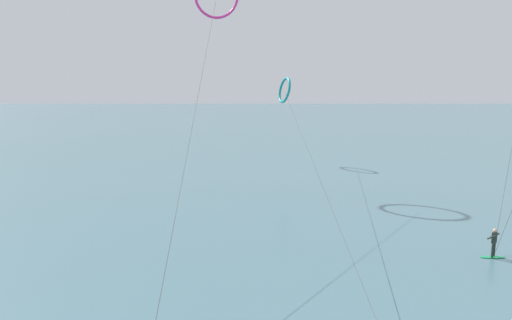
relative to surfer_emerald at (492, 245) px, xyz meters
name	(u,v)px	position (x,y,z in m)	size (l,w,h in m)	color
sea_water	(255,124)	(-13.32, 83.27, -0.78)	(400.00, 200.00, 0.08)	#476B75
surfer_emerald	(492,245)	(0.00, 0.00, 0.00)	(1.40, 0.73, 1.70)	#199351
kite_teal	(284,91)	(-9.85, 32.36, 7.97)	(2.02, 50.55, 10.46)	teal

